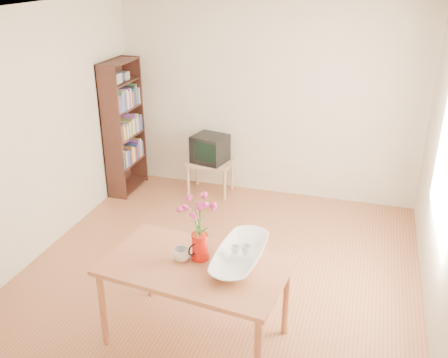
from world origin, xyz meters
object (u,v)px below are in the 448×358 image
(pitcher, at_px, (200,247))
(mug, at_px, (182,255))
(table, at_px, (195,272))
(television, at_px, (210,148))
(bowl, at_px, (240,232))

(pitcher, xyz_separation_m, mug, (-0.13, -0.07, -0.05))
(table, bearing_deg, mug, 175.78)
(television, bearing_deg, mug, -62.95)
(table, relative_size, mug, 11.32)
(table, relative_size, television, 3.10)
(table, height_order, bowl, bowl)
(table, xyz_separation_m, pitcher, (0.01, 0.10, 0.18))
(bowl, bearing_deg, television, 113.02)
(mug, relative_size, television, 0.27)
(bowl, bearing_deg, mug, -161.26)
(mug, bearing_deg, television, -76.40)
(bowl, relative_size, television, 1.08)
(table, distance_m, mug, 0.18)
(bowl, bearing_deg, table, -151.87)
(pitcher, bearing_deg, mug, -125.72)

